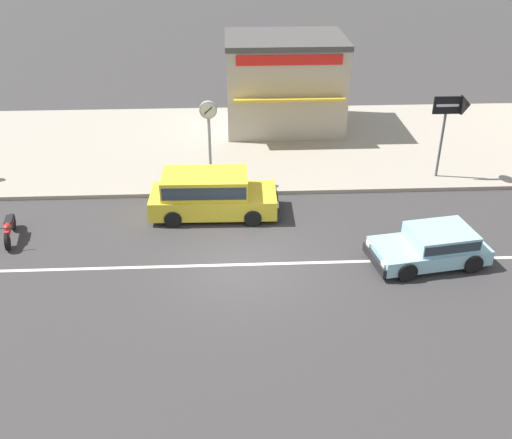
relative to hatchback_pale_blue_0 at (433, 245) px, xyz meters
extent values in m
plane|color=#383535|center=(-5.97, 0.08, -0.59)|extent=(160.00, 160.00, 0.00)
cube|color=silver|center=(-5.97, 0.08, -0.59)|extent=(50.40, 0.14, 0.01)
cube|color=#9E9384|center=(-5.97, 9.86, -0.51)|extent=(68.00, 10.00, 0.15)
cube|color=#93C6D6|center=(-0.12, -0.02, -0.18)|extent=(3.68, 2.24, 0.48)
cube|color=#93C6D6|center=(0.22, 0.04, 0.29)|extent=(2.12, 1.82, 0.46)
cube|color=#28333D|center=(0.22, 0.04, 0.29)|extent=(2.05, 1.84, 0.29)
cube|color=black|center=(-1.87, -0.31, -0.28)|extent=(0.39, 1.67, 0.28)
cube|color=white|center=(-1.74, -0.89, -0.08)|extent=(0.12, 0.25, 0.14)
cube|color=white|center=(-1.94, 0.29, -0.08)|extent=(0.12, 0.25, 0.14)
cylinder|color=black|center=(-1.04, -0.99, -0.29)|extent=(0.63, 0.31, 0.60)
cylinder|color=black|center=(-1.30, 0.61, -0.29)|extent=(0.63, 0.31, 0.60)
cylinder|color=black|center=(1.07, -0.64, -0.29)|extent=(0.63, 0.31, 0.60)
cylinder|color=black|center=(0.81, 0.95, -0.29)|extent=(0.63, 0.31, 0.60)
cube|color=yellow|center=(-6.83, 3.45, -0.07)|extent=(4.46, 1.95, 0.70)
cube|color=yellow|center=(-7.10, 3.46, 0.63)|extent=(3.02, 1.73, 0.70)
cube|color=#28333D|center=(-7.10, 3.46, 0.63)|extent=(2.90, 1.77, 0.45)
cube|color=black|center=(-4.57, 3.41, -0.28)|extent=(0.15, 1.83, 0.28)
cube|color=white|center=(-4.58, 4.07, 0.08)|extent=(0.08, 0.24, 0.14)
cube|color=white|center=(-4.61, 2.76, 0.08)|extent=(0.08, 0.24, 0.14)
cylinder|color=black|center=(-5.44, 4.31, -0.29)|extent=(0.60, 0.23, 0.60)
cylinder|color=black|center=(-5.47, 2.54, -0.29)|extent=(0.60, 0.23, 0.60)
cylinder|color=black|center=(-8.18, 4.37, -0.29)|extent=(0.60, 0.23, 0.60)
cylinder|color=black|center=(-8.22, 2.59, -0.29)|extent=(0.60, 0.23, 0.60)
cylinder|color=black|center=(-13.45, 1.34, -0.31)|extent=(0.20, 0.57, 0.56)
cylinder|color=black|center=(-13.68, 2.69, -0.31)|extent=(0.20, 0.57, 0.56)
cube|color=red|center=(-13.56, 2.02, -0.11)|extent=(0.34, 1.17, 0.18)
cube|color=black|center=(-13.59, 2.18, 0.03)|extent=(0.34, 0.65, 0.12)
ellipsoid|color=red|center=(-13.52, 1.78, 0.01)|extent=(0.31, 0.44, 0.22)
cylinder|color=#232326|center=(-13.45, 1.37, 0.19)|extent=(0.56, 0.13, 0.03)
cylinder|color=#9E9EA3|center=(-6.97, 5.73, 0.89)|extent=(0.12, 0.12, 2.65)
cylinder|color=#9E9EA3|center=(-6.97, 5.73, 2.53)|extent=(0.65, 0.18, 0.65)
cylinder|color=white|center=(-6.97, 5.64, 2.53)|extent=(0.57, 0.02, 0.57)
cylinder|color=white|center=(-6.97, 5.83, 2.53)|extent=(0.57, 0.02, 0.57)
cube|color=black|center=(-6.97, 5.63, 2.53)|extent=(0.26, 0.01, 0.19)
cube|color=black|center=(-6.97, 5.63, 2.53)|extent=(0.34, 0.01, 0.35)
cylinder|color=#4C4C51|center=(2.03, 5.95, 0.86)|extent=(0.10, 0.10, 2.60)
cube|color=black|center=(2.03, 5.91, 2.51)|extent=(1.08, 0.06, 0.68)
cone|color=black|center=(2.75, 5.91, 2.51)|extent=(0.36, 0.75, 0.75)
cube|color=white|center=(2.03, 5.87, 2.51)|extent=(0.86, 0.01, 0.10)
cube|color=#B2A893|center=(-3.57, 12.07, 1.56)|extent=(5.38, 4.18, 3.99)
cube|color=#474442|center=(-3.57, 12.07, 3.67)|extent=(5.49, 4.27, 0.24)
cube|color=gold|center=(-3.57, 9.63, 1.61)|extent=(4.84, 0.90, 0.28)
cube|color=red|center=(-3.57, 9.96, 3.25)|extent=(4.57, 0.08, 0.44)
camera|label=1|loc=(-6.24, -15.51, 9.69)|focal=42.00mm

